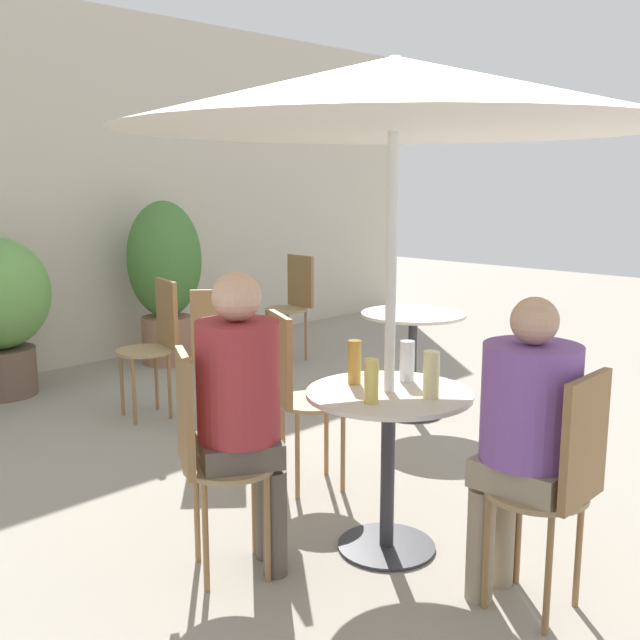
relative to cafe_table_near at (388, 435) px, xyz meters
The scene contains 17 objects.
ground_plane 0.51m from the cafe_table_near, 90.11° to the right, with size 20.00×20.00×0.00m, color gray.
cafe_table_near is the anchor object (origin of this frame).
cafe_table_far 1.91m from the cafe_table_near, 34.13° to the left, with size 0.69×0.69×0.70m.
bistro_chair_0 0.76m from the cafe_table_near, 151.26° to the left, with size 0.42×0.41×0.92m.
bistro_chair_1 0.76m from the cafe_table_near, 88.74° to the right, with size 0.37×0.37×0.92m.
bistro_chair_2 3.54m from the cafe_table_near, 52.56° to the left, with size 0.38×0.37×0.92m.
bistro_chair_3 0.76m from the cafe_table_near, 76.98° to the left, with size 0.42×0.41×0.92m.
bistro_chair_4 2.32m from the cafe_table_near, 80.50° to the left, with size 0.40×0.38×0.92m.
bistro_chair_5 1.78m from the cafe_table_near, 75.08° to the left, with size 0.43×0.43×0.92m.
seated_person_0 0.66m from the cafe_table_near, 151.26° to the left, with size 0.41×0.39×1.22m.
seated_person_1 0.64m from the cafe_table_near, 88.74° to the right, with size 0.35×0.36×1.16m.
beer_glass_0 0.33m from the cafe_table_near, 163.59° to the right, with size 0.06×0.06×0.18m.
beer_glass_1 0.34m from the cafe_table_near, 75.96° to the right, with size 0.07×0.07×0.19m.
beer_glass_2 0.33m from the cafe_table_near, 14.43° to the left, with size 0.06×0.06×0.18m.
beer_glass_3 0.34m from the cafe_table_near, 93.12° to the left, with size 0.06×0.06×0.19m.
potted_plant_2 3.74m from the cafe_table_near, 69.82° to the left, with size 0.63×0.63×1.40m.
umbrella 1.38m from the cafe_table_near, 90.00° to the left, with size 2.19×2.19×2.03m.
Camera 1 is at (-2.35, -1.86, 1.56)m, focal length 42.00 mm.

